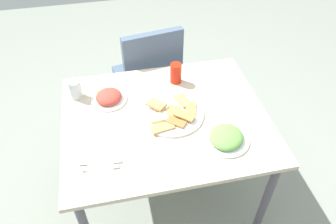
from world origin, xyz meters
TOP-DOWN VIEW (x-y plane):
  - ground_plane at (0.00, 0.00)m, footprint 6.00×6.00m
  - dining_table at (0.00, 0.00)m, footprint 1.07×0.88m
  - dining_chair at (0.02, 0.66)m, footprint 0.48×0.48m
  - pide_platter at (0.04, 0.01)m, footprint 0.34×0.34m
  - salad_plate_greens at (-0.28, 0.20)m, footprint 0.20×0.20m
  - salad_plate_rice at (0.26, -0.22)m, footprint 0.24×0.24m
  - soda_can at (0.12, 0.28)m, footprint 0.07×0.07m
  - drinking_glass at (-0.45, 0.26)m, footprint 0.07×0.07m
  - paper_napkin at (-0.35, -0.25)m, footprint 0.14×0.14m
  - fork at (-0.35, -0.27)m, footprint 0.17×0.03m
  - spoon at (-0.35, -0.23)m, footprint 0.20×0.04m

SIDE VIEW (x-z plane):
  - ground_plane at x=0.00m, z-range 0.00..0.00m
  - dining_chair at x=0.02m, z-range 0.05..0.93m
  - dining_table at x=0.00m, z-range 0.28..0.98m
  - paper_napkin at x=-0.35m, z-range 0.70..0.71m
  - fork at x=-0.35m, z-range 0.71..0.71m
  - spoon at x=-0.35m, z-range 0.71..0.71m
  - pide_platter at x=0.04m, z-range 0.69..0.74m
  - salad_plate_rice at x=0.26m, z-range 0.70..0.75m
  - salad_plate_greens at x=-0.28m, z-range 0.70..0.76m
  - drinking_glass at x=-0.45m, z-range 0.70..0.81m
  - soda_can at x=0.12m, z-range 0.70..0.83m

